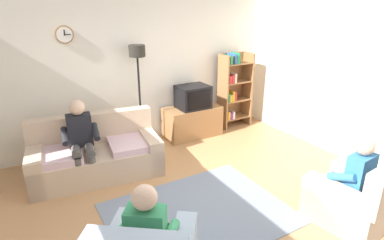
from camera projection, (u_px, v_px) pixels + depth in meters
ground_plane at (211, 210)px, 4.11m from camera, size 12.00×12.00×0.00m
back_wall_assembly at (132, 71)px, 5.80m from camera, size 6.20×0.17×2.70m
right_wall at (364, 82)px, 4.99m from camera, size 0.12×5.80×2.70m
couch at (96, 156)px, 4.87m from camera, size 2.00×1.11×0.90m
tv_stand at (192, 122)px, 6.32m from camera, size 1.10×0.56×0.59m
tv at (193, 97)px, 6.12m from camera, size 0.60×0.49×0.44m
bookshelf at (233, 89)px, 6.68m from camera, size 0.68×0.36×1.58m
floor_lamp at (138, 68)px, 5.52m from camera, size 0.28×0.28×1.85m
armchair_near_bookshelf at (354, 201)px, 3.81m from camera, size 0.88×0.96×0.90m
area_rug at (199, 213)px, 4.04m from camera, size 2.20×1.70×0.01m
person_on_couch at (81, 138)px, 4.55m from camera, size 0.55×0.57×1.24m
person_in_left_armchair at (149, 231)px, 2.84m from camera, size 0.62×0.64×1.12m
person_in_right_armchair at (351, 174)px, 3.77m from camera, size 0.54×0.56×1.12m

